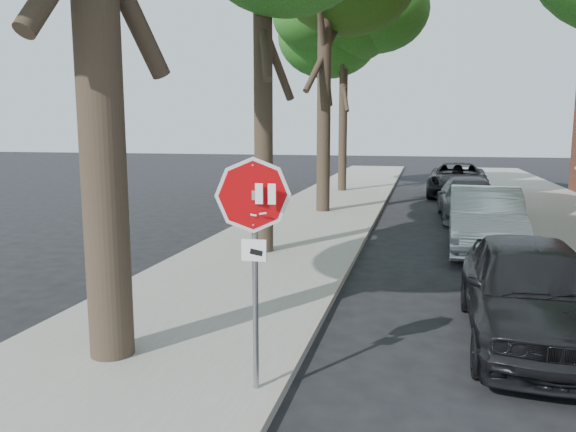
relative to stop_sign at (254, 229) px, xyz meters
name	(u,v)px	position (x,y,z in m)	size (l,w,h in m)	color
ground	(317,405)	(0.70, 0.03, -1.95)	(120.00, 120.00, 0.00)	black
sidewalk_left	(309,221)	(-1.80, 12.03, -1.89)	(4.00, 55.00, 0.12)	gray
curb_left	(372,223)	(0.25, 12.03, -1.88)	(0.12, 55.00, 0.13)	#9E9384
curb_right	(520,229)	(4.65, 12.03, -1.88)	(0.12, 55.00, 0.13)	#9E9384
stop_sign	(254,229)	(0.00, 0.00, 0.00)	(0.76, 0.34, 2.61)	gray
tree_far	(344,38)	(-2.02, 21.14, 5.26)	(5.29, 4.91, 9.33)	black
car_a	(531,290)	(3.30, 2.59, -1.19)	(1.78, 4.43, 1.51)	black
car_b	(485,220)	(3.30, 8.85, -1.16)	(1.67, 4.79, 1.58)	#B1B4BA
car_c	(469,199)	(3.30, 13.93, -1.26)	(1.94, 4.78, 1.39)	#424145
car_d	(457,180)	(3.30, 20.78, -1.19)	(2.53, 5.49, 1.53)	black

